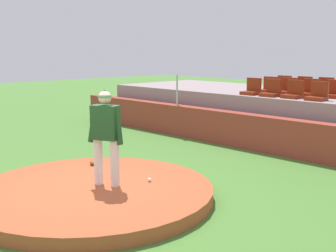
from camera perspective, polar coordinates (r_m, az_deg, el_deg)
The scene contains 19 objects.
ground_plane at distance 8.13m, azimuth -9.91°, elevation -9.54°, with size 60.00×60.00×0.00m, color #46782E.
pitchers_mound at distance 8.09m, azimuth -9.94°, elevation -8.77°, with size 4.43×4.43×0.23m, color #AC4F2D.
pitcher at distance 7.86m, azimuth -8.36°, elevation -0.58°, with size 0.72×0.43×1.79m.
baseball at distance 8.22m, azimuth -2.50°, elevation -7.21°, with size 0.07×0.07×0.07m, color white.
fielding_glove at distance 9.56m, azimuth -9.81°, elevation -4.77°, with size 0.30×0.20×0.11m, color brown.
brick_barrier at distance 11.89m, azimuth 12.46°, elevation -0.97°, with size 15.81×0.40×0.97m, color #99392B.
fence_post_left at distance 13.78m, azimuth 1.22°, elevation 4.85°, with size 0.06×0.06×0.98m, color silver.
bleacher_platform at distance 13.99m, azimuth 18.14°, elevation 1.29°, with size 13.99×4.12×1.41m, color gray.
stadium_chair_0 at distance 13.13m, azimuth 11.18°, elevation 4.83°, with size 0.48×0.44×0.50m.
stadium_chair_1 at distance 12.74m, azimuth 13.70°, elevation 4.59°, with size 0.48×0.44×0.50m.
stadium_chair_2 at distance 12.42m, azimuth 16.47°, elevation 4.33°, with size 0.48×0.44×0.50m.
stadium_chair_3 at distance 12.03m, azimuth 19.42°, elevation 4.00°, with size 0.48×0.44×0.50m.
stadium_chair_4 at distance 13.88m, azimuth 13.34°, elevation 5.02°, with size 0.48×0.44×0.50m.
stadium_chair_5 at distance 13.52m, azimuth 15.71°, elevation 4.80°, with size 0.48×0.44×0.50m.
stadium_chair_6 at distance 13.14m, azimuth 18.46°, elevation 4.51°, with size 0.48×0.44×0.50m.
stadium_chair_7 at distance 12.86m, azimuth 21.23°, elevation 4.25°, with size 0.48×0.44×0.50m.
stadium_chair_8 at distance 14.62m, azimuth 15.11°, elevation 5.19°, with size 0.48×0.44×0.50m.
stadium_chair_9 at distance 14.28m, azimuth 17.64°, elevation 4.96°, with size 0.48×0.44×0.50m.
stadium_chair_10 at distance 13.99m, azimuth 20.22°, elevation 4.72°, with size 0.48×0.44×0.50m.
Camera 1 is at (6.36, -4.28, 2.69)m, focal length 45.48 mm.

